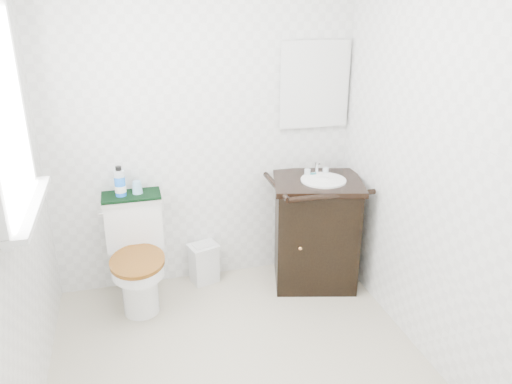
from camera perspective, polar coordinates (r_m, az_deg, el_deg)
name	(u,v)px	position (r m, az deg, el deg)	size (l,w,h in m)	color
floor	(245,377)	(3.06, -1.26, -20.43)	(2.40, 2.40, 0.00)	beige
wall_back	(203,125)	(3.56, -6.06, 7.63)	(2.40, 2.40, 0.00)	white
wall_front	(347,331)	(1.42, 10.37, -15.33)	(2.40, 2.40, 0.00)	white
wall_right	(441,164)	(2.88, 20.37, 3.03)	(2.40, 2.40, 0.00)	white
window	(1,113)	(2.57, -27.11, 8.07)	(0.02, 0.70, 0.90)	white
mirror	(314,85)	(3.70, 6.69, 12.08)	(0.50, 0.02, 0.60)	silver
toilet	(137,258)	(3.62, -13.42, -7.39)	(0.41, 0.62, 0.75)	white
vanity	(316,229)	(3.74, 6.84, -4.22)	(0.74, 0.67, 0.92)	black
trash_bin	(204,263)	(3.85, -5.96, -8.05)	(0.25, 0.22, 0.31)	silver
towel	(131,195)	(3.55, -14.09, -0.38)	(0.40, 0.22, 0.02)	black
mouthwash_bottle	(120,182)	(3.50, -15.30, 1.06)	(0.07, 0.07, 0.21)	blue
cup	(137,187)	(3.54, -13.43, 0.53)	(0.07, 0.07, 0.09)	#89C3E1
soap_bar	(313,174)	(3.68, 6.51, 2.06)	(0.07, 0.05, 0.02)	#17646F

